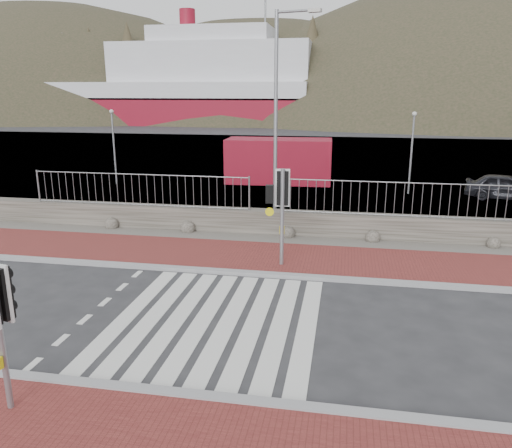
% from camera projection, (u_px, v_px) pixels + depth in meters
% --- Properties ---
extents(ground, '(220.00, 220.00, 0.00)m').
position_uv_depth(ground, '(216.00, 320.00, 11.51)').
color(ground, '#28282B').
rests_on(ground, ground).
extents(sidewalk_far, '(40.00, 3.00, 0.08)m').
position_uv_depth(sidewalk_far, '(252.00, 257.00, 15.78)').
color(sidewalk_far, maroon).
rests_on(sidewalk_far, ground).
extents(kerb_near, '(40.00, 0.25, 0.12)m').
position_uv_depth(kerb_near, '(172.00, 394.00, 8.65)').
color(kerb_near, gray).
rests_on(kerb_near, ground).
extents(kerb_far, '(40.00, 0.25, 0.12)m').
position_uv_depth(kerb_far, '(242.00, 273.00, 14.35)').
color(kerb_far, gray).
rests_on(kerb_far, ground).
extents(zebra_crossing, '(4.62, 5.60, 0.01)m').
position_uv_depth(zebra_crossing, '(216.00, 320.00, 11.51)').
color(zebra_crossing, silver).
rests_on(zebra_crossing, ground).
extents(gravel_strip, '(40.00, 1.50, 0.06)m').
position_uv_depth(gravel_strip, '(262.00, 239.00, 17.68)').
color(gravel_strip, '#59544C').
rests_on(gravel_strip, ground).
extents(stone_wall, '(40.00, 0.60, 0.90)m').
position_uv_depth(stone_wall, '(266.00, 222.00, 18.33)').
color(stone_wall, '#433F37').
rests_on(stone_wall, ground).
extents(railing, '(18.07, 0.07, 1.22)m').
position_uv_depth(railing, '(266.00, 186.00, 17.83)').
color(railing, gray).
rests_on(railing, stone_wall).
extents(quay, '(120.00, 40.00, 0.50)m').
position_uv_depth(quay, '(309.00, 160.00, 38.02)').
color(quay, '#4C4C4F').
rests_on(quay, ground).
extents(water, '(220.00, 50.00, 0.05)m').
position_uv_depth(water, '(328.00, 127.00, 71.27)').
color(water, '#3F4C54').
rests_on(water, ground).
extents(ferry, '(50.00, 16.00, 20.00)m').
position_uv_depth(ferry, '(174.00, 89.00, 78.88)').
color(ferry, maroon).
rests_on(ferry, ground).
extents(hills_backdrop, '(254.00, 90.00, 100.00)m').
position_uv_depth(hills_backdrop, '(363.00, 236.00, 99.85)').
color(hills_backdrop, '#272D1B').
rests_on(hills_backdrop, ground).
extents(traffic_signal_far, '(0.72, 0.30, 2.97)m').
position_uv_depth(traffic_signal_far, '(281.00, 197.00, 14.47)').
color(traffic_signal_far, gray).
rests_on(traffic_signal_far, ground).
extents(streetlight, '(1.64, 0.55, 7.83)m').
position_uv_depth(streetlight, '(279.00, 111.00, 17.97)').
color(streetlight, gray).
rests_on(streetlight, ground).
extents(shipping_container, '(6.02, 2.69, 2.47)m').
position_uv_depth(shipping_container, '(279.00, 161.00, 28.48)').
color(shipping_container, maroon).
rests_on(shipping_container, ground).
extents(car_a, '(3.89, 2.28, 1.24)m').
position_uv_depth(car_a, '(505.00, 187.00, 24.07)').
color(car_a, black).
rests_on(car_a, ground).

